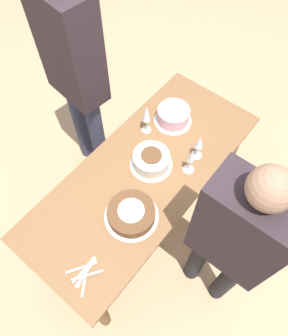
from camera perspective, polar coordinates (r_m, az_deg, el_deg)
ground_plane at (r=2.69m, az=-0.00°, el=-8.45°), size 12.00×12.00×0.00m
dining_table at (r=2.14m, az=-0.00°, el=-2.25°), size 1.68×0.71×0.73m
cake_center_white at (r=2.03m, az=1.19°, el=1.44°), size 0.27×0.27×0.12m
cake_front_chocolate at (r=1.88m, az=-2.22°, el=-7.95°), size 0.31×0.31×0.09m
cake_back_decorated at (r=2.24m, az=5.12°, el=9.07°), size 0.26×0.26×0.11m
wine_glass_near at (r=1.95m, az=8.18°, el=1.79°), size 0.07×0.07×0.21m
wine_glass_far at (r=2.10m, az=0.43°, el=9.37°), size 0.07×0.07×0.24m
wine_glass_extra at (r=2.02m, az=9.60°, el=4.22°), size 0.07×0.07×0.20m
fork_pile at (r=1.83m, az=-10.27°, el=-17.53°), size 0.19×0.16×0.02m
person_cutting at (r=1.69m, az=15.34°, el=-11.88°), size 0.22×0.40×1.58m
person_watching at (r=2.16m, az=-12.15°, el=17.04°), size 0.27×0.42×1.78m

